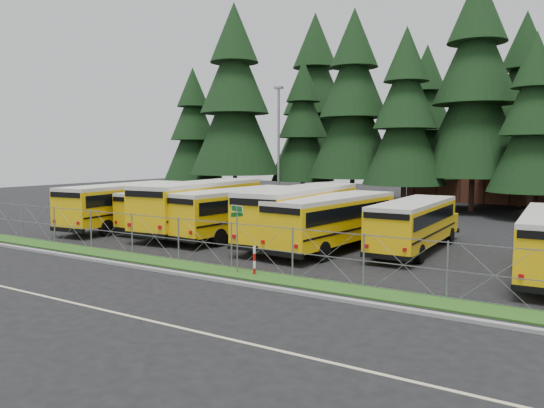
{
  "coord_description": "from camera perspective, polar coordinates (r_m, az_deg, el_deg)",
  "views": [
    {
      "loc": [
        12.31,
        -18.96,
        4.94
      ],
      "look_at": [
        -2.1,
        4.0,
        2.3
      ],
      "focal_mm": 35.0,
      "sensor_mm": 36.0,
      "label": 1
    }
  ],
  "objects": [
    {
      "name": "bus_0",
      "position": [
        35.87,
        -15.22,
        -0.21
      ],
      "size": [
        3.64,
        11.3,
        2.91
      ],
      "primitive_type": null,
      "rotation": [
        0.0,
        0.0,
        0.09
      ],
      "color": "#FFC108",
      "rests_on": "ground"
    },
    {
      "name": "ground",
      "position": [
        23.13,
        -0.87,
        -6.78
      ],
      "size": [
        120.0,
        120.0,
        0.0
      ],
      "primitive_type": "plane",
      "color": "black",
      "rests_on": "ground"
    },
    {
      "name": "conifer_1",
      "position": [
        52.32,
        -4.05,
        10.67
      ],
      "size": [
        8.7,
        8.7,
        19.24
      ],
      "primitive_type": null,
      "color": "black",
      "rests_on": "ground"
    },
    {
      "name": "bus_6",
      "position": [
        27.43,
        15.17,
        -2.3
      ],
      "size": [
        2.51,
        9.83,
        2.56
      ],
      "primitive_type": null,
      "rotation": [
        0.0,
        0.0,
        0.02
      ],
      "color": "#FFC108",
      "rests_on": "ground"
    },
    {
      "name": "bus_1",
      "position": [
        34.76,
        -9.86,
        -0.57
      ],
      "size": [
        2.58,
        9.84,
        2.56
      ],
      "primitive_type": null,
      "rotation": [
        0.0,
        0.0,
        -0.03
      ],
      "color": "#FFC108",
      "rests_on": "ground"
    },
    {
      "name": "light_standard",
      "position": [
        42.61,
        0.71,
        6.31
      ],
      "size": [
        0.7,
        0.35,
        10.14
      ],
      "color": "gray",
      "rests_on": "ground"
    },
    {
      "name": "brick_building",
      "position": [
        59.32,
        26.03,
        3.12
      ],
      "size": [
        22.0,
        10.0,
        6.0
      ],
      "primitive_type": "cube",
      "color": "brown",
      "rests_on": "ground"
    },
    {
      "name": "chainlink_fence",
      "position": [
        22.12,
        -2.28,
        -4.71
      ],
      "size": [
        44.0,
        0.1,
        2.0
      ],
      "primitive_type": null,
      "color": "gray",
      "rests_on": "ground"
    },
    {
      "name": "bus_5",
      "position": [
        27.16,
        6.98,
        -2.0
      ],
      "size": [
        3.53,
        10.77,
        2.77
      ],
      "primitive_type": null,
      "rotation": [
        0.0,
        0.0,
        -0.1
      ],
      "color": "#FFC108",
      "rests_on": "ground"
    },
    {
      "name": "road_lane_line",
      "position": [
        17.2,
        -15.83,
        -11.33
      ],
      "size": [
        50.0,
        0.12,
        0.01
      ],
      "primitive_type": "cube",
      "color": "beige",
      "rests_on": "ground"
    },
    {
      "name": "conifer_12",
      "position": [
        53.37,
        25.42,
        9.11
      ],
      "size": [
        7.91,
        7.91,
        17.49
      ],
      "primitive_type": null,
      "color": "black",
      "rests_on": "ground"
    },
    {
      "name": "conifer_2",
      "position": [
        54.03,
        3.36,
        7.85
      ],
      "size": [
        6.43,
        6.43,
        14.22
      ],
      "primitive_type": null,
      "color": "black",
      "rests_on": "ground"
    },
    {
      "name": "bus_4",
      "position": [
        28.83,
        3.42,
        -1.23
      ],
      "size": [
        3.45,
        11.89,
        3.08
      ],
      "primitive_type": null,
      "rotation": [
        0.0,
        0.0,
        0.06
      ],
      "color": "#FFC108",
      "rests_on": "ground"
    },
    {
      "name": "street_sign",
      "position": [
        21.53,
        -3.78,
        -2.22
      ],
      "size": [
        0.78,
        0.52,
        2.81
      ],
      "color": "gray",
      "rests_on": "ground"
    },
    {
      "name": "grass_verge",
      "position": [
        21.76,
        -3.33,
        -7.5
      ],
      "size": [
        50.0,
        1.4,
        0.06
      ],
      "primitive_type": "cube",
      "color": "#224B15",
      "rests_on": "ground"
    },
    {
      "name": "conifer_11",
      "position": [
        56.65,
        16.2,
        8.32
      ],
      "size": [
        7.13,
        7.13,
        15.78
      ],
      "primitive_type": null,
      "color": "black",
      "rests_on": "ground"
    },
    {
      "name": "curb",
      "position": [
        20.66,
        -5.6,
        -8.14
      ],
      "size": [
        50.0,
        0.25,
        0.12
      ],
      "primitive_type": "cube",
      "color": "gray",
      "rests_on": "ground"
    },
    {
      "name": "conifer_4",
      "position": [
        45.96,
        14.13,
        8.77
      ],
      "size": [
        6.92,
        6.92,
        15.29
      ],
      "primitive_type": null,
      "color": "black",
      "rests_on": "ground"
    },
    {
      "name": "conifer_5",
      "position": [
        47.76,
        21.01,
        11.11
      ],
      "size": [
        8.92,
        8.92,
        19.73
      ],
      "primitive_type": null,
      "color": "black",
      "rests_on": "ground"
    },
    {
      "name": "bus_2",
      "position": [
        32.98,
        -7.24,
        -0.33
      ],
      "size": [
        3.84,
        12.28,
        3.17
      ],
      "primitive_type": null,
      "rotation": [
        0.0,
        0.0,
        0.08
      ],
      "color": "#FFC108",
      "rests_on": "ground"
    },
    {
      "name": "bus_3",
      "position": [
        30.98,
        -3.37,
        -0.99
      ],
      "size": [
        3.43,
        10.97,
        2.83
      ],
      "primitive_type": null,
      "rotation": [
        0.0,
        0.0,
        -0.08
      ],
      "color": "#FFC108",
      "rests_on": "ground"
    },
    {
      "name": "striped_bollard",
      "position": [
        21.44,
        -1.91,
        -6.13
      ],
      "size": [
        0.11,
        0.11,
        1.2
      ],
      "primitive_type": "cylinder",
      "color": "#B20C0C",
      "rests_on": "ground"
    },
    {
      "name": "conifer_10",
      "position": [
        59.91,
        4.62,
        10.47
      ],
      "size": [
        9.13,
        9.13,
        20.18
      ],
      "primitive_type": null,
      "color": "black",
      "rests_on": "ground"
    },
    {
      "name": "conifer_6",
      "position": [
        43.53,
        26.28,
        7.49
      ],
      "size": [
        6.19,
        6.19,
        13.68
      ],
      "primitive_type": null,
      "color": "black",
      "rests_on": "ground"
    },
    {
      "name": "conifer_3",
      "position": [
        49.67,
        8.75,
        10.14
      ],
      "size": [
        8.11,
        8.11,
        17.93
      ],
      "primitive_type": null,
      "color": "black",
      "rests_on": "ground"
    },
    {
      "name": "conifer_0",
      "position": [
        57.36,
        -8.45,
        7.49
      ],
      "size": [
        6.27,
        6.27,
        13.87
      ],
      "primitive_type": null,
      "color": "black",
      "rests_on": "ground"
    }
  ]
}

